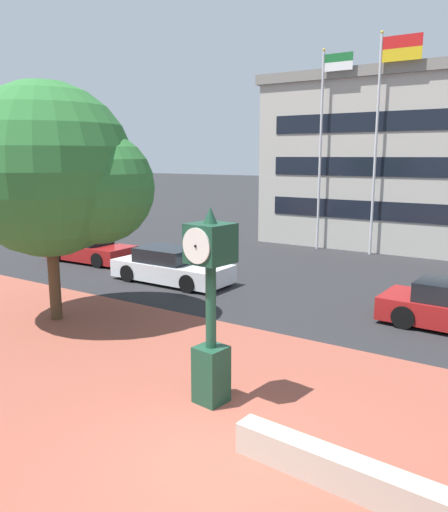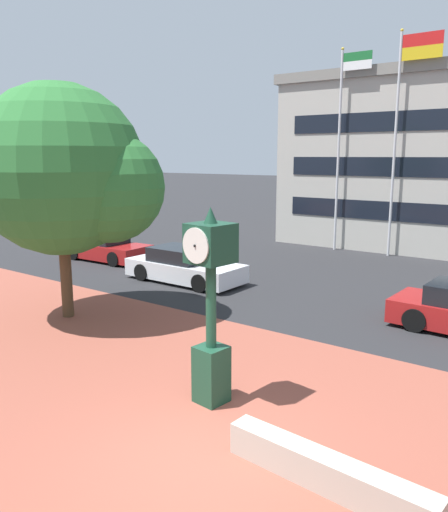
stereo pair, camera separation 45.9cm
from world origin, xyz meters
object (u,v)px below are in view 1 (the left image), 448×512
(plaza_tree, at_px, (58,174))
(car_street_far, at_px, (90,249))
(street_clock, at_px, (211,302))
(flagpole_primary, at_px, (323,138))
(car_street_near, at_px, (171,267))
(flagpole_secondary, at_px, (382,124))

(plaza_tree, height_order, car_street_far, plaza_tree)
(street_clock, relative_size, flagpole_primary, 0.39)
(street_clock, relative_size, car_street_near, 0.82)
(plaza_tree, xyz_separation_m, flagpole_primary, (1.62, 14.56, 1.33))
(car_street_near, distance_m, flagpole_secondary, 11.90)
(street_clock, xyz_separation_m, car_street_far, (-12.11, 7.93, -1.42))
(car_street_far, distance_m, flagpole_primary, 12.26)
(plaza_tree, height_order, flagpole_primary, flagpole_primary)
(plaza_tree, bearing_deg, street_clock, -16.31)
(plaza_tree, height_order, flagpole_secondary, flagpole_secondary)
(plaza_tree, relative_size, car_street_near, 1.45)
(flagpole_primary, bearing_deg, car_street_far, -130.83)
(street_clock, distance_m, car_street_far, 14.54)
(car_street_near, xyz_separation_m, flagpole_secondary, (4.70, 9.48, 5.45))
(street_clock, xyz_separation_m, flagpole_secondary, (-1.96, 16.43, 4.04))
(car_street_near, bearing_deg, plaza_tree, 3.61)
(street_clock, height_order, flagpole_secondary, flagpole_secondary)
(car_street_far, relative_size, flagpole_secondary, 0.41)
(car_street_near, height_order, flagpole_primary, flagpole_primary)
(street_clock, xyz_separation_m, plaza_tree, (-6.38, 1.87, 2.15))
(flagpole_primary, bearing_deg, plaza_tree, -96.33)
(flagpole_secondary, bearing_deg, street_clock, -83.21)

